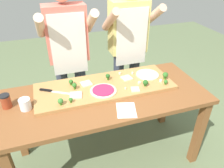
% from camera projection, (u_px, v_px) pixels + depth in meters
% --- Properties ---
extents(ground_plane, '(8.00, 8.00, 0.00)m').
position_uv_depth(ground_plane, '(107.00, 156.00, 2.30)').
color(ground_plane, '#60704C').
extents(prep_table, '(1.77, 0.75, 0.80)m').
position_uv_depth(prep_table, '(106.00, 105.00, 1.93)').
color(prep_table, brown).
rests_on(prep_table, ground).
extents(cutting_board, '(1.25, 0.46, 0.03)m').
position_uv_depth(cutting_board, '(105.00, 86.00, 1.97)').
color(cutting_board, '#B27F47').
rests_on(cutting_board, prep_table).
extents(chefs_knife, '(0.26, 0.17, 0.02)m').
position_uv_depth(chefs_knife, '(51.00, 91.00, 1.87)').
color(chefs_knife, '#B7BABF').
rests_on(chefs_knife, cutting_board).
extents(pizza_whole_beet_magenta, '(0.23, 0.23, 0.02)m').
position_uv_depth(pizza_whole_beet_magenta, '(103.00, 91.00, 1.87)').
color(pizza_whole_beet_magenta, beige).
rests_on(pizza_whole_beet_magenta, cutting_board).
extents(pizza_whole_white_garlic, '(0.22, 0.22, 0.02)m').
position_uv_depth(pizza_whole_white_garlic, '(147.00, 74.00, 2.11)').
color(pizza_whole_white_garlic, beige).
rests_on(pizza_whole_white_garlic, cutting_board).
extents(pizza_slice_far_left, '(0.11, 0.11, 0.01)m').
position_uv_depth(pizza_slice_far_left, '(86.00, 84.00, 1.97)').
color(pizza_slice_far_left, beige).
rests_on(pizza_slice_far_left, cutting_board).
extents(pizza_slice_center, '(0.09, 0.09, 0.01)m').
position_uv_depth(pizza_slice_center, '(135.00, 89.00, 1.89)').
color(pizza_slice_center, beige).
rests_on(pizza_slice_center, cutting_board).
extents(pizza_slice_near_right, '(0.12, 0.12, 0.01)m').
position_uv_depth(pizza_slice_near_right, '(76.00, 95.00, 1.81)').
color(pizza_slice_near_right, beige).
rests_on(pizza_slice_near_right, cutting_board).
extents(pizza_slice_near_left, '(0.10, 0.10, 0.01)m').
position_uv_depth(pizza_slice_near_left, '(127.00, 78.00, 2.05)').
color(pizza_slice_near_left, beige).
rests_on(pizza_slice_near_left, cutting_board).
extents(broccoli_floret_front_mid, '(0.03, 0.03, 0.05)m').
position_uv_depth(broccoli_floret_front_mid, '(71.00, 100.00, 1.72)').
color(broccoli_floret_front_mid, '#366618').
rests_on(broccoli_floret_front_mid, cutting_board).
extents(broccoli_floret_center_right, '(0.04, 0.04, 0.06)m').
position_uv_depth(broccoli_floret_center_right, '(108.00, 76.00, 2.02)').
color(broccoli_floret_center_right, '#2C5915').
rests_on(broccoli_floret_center_right, cutting_board).
extents(broccoli_floret_front_left, '(0.05, 0.05, 0.06)m').
position_uv_depth(broccoli_floret_front_left, '(145.00, 83.00, 1.93)').
color(broccoli_floret_front_left, '#2C5915').
rests_on(broccoli_floret_front_left, cutting_board).
extents(broccoli_floret_center_left, '(0.04, 0.04, 0.06)m').
position_uv_depth(broccoli_floret_center_left, '(60.00, 101.00, 1.69)').
color(broccoli_floret_center_left, '#3F7220').
rests_on(broccoli_floret_center_left, cutting_board).
extents(broccoli_floret_back_right, '(0.04, 0.04, 0.06)m').
position_uv_depth(broccoli_floret_back_right, '(74.00, 86.00, 1.88)').
color(broccoli_floret_back_right, '#366618').
rests_on(broccoli_floret_back_right, cutting_board).
extents(broccoli_floret_front_right, '(0.05, 0.05, 0.07)m').
position_uv_depth(broccoli_floret_front_right, '(165.00, 75.00, 2.03)').
color(broccoli_floret_front_right, '#366618').
rests_on(broccoli_floret_front_right, cutting_board).
extents(broccoli_floret_back_left, '(0.04, 0.04, 0.06)m').
position_uv_depth(broccoli_floret_back_left, '(71.00, 82.00, 1.94)').
color(broccoli_floret_back_left, '#366618').
rests_on(broccoli_floret_back_left, cutting_board).
extents(broccoli_floret_back_mid, '(0.04, 0.04, 0.05)m').
position_uv_depth(broccoli_floret_back_mid, '(166.00, 82.00, 1.95)').
color(broccoli_floret_back_mid, '#366618').
rests_on(broccoli_floret_back_mid, cutting_board).
extents(cheese_crumble_a, '(0.02, 0.02, 0.01)m').
position_uv_depth(cheese_crumble_a, '(125.00, 88.00, 1.90)').
color(cheese_crumble_a, silver).
rests_on(cheese_crumble_a, cutting_board).
extents(cheese_crumble_b, '(0.03, 0.03, 0.02)m').
position_uv_depth(cheese_crumble_b, '(160.00, 81.00, 2.00)').
color(cheese_crumble_b, silver).
rests_on(cheese_crumble_b, cutting_board).
extents(cheese_crumble_c, '(0.02, 0.02, 0.02)m').
position_uv_depth(cheese_crumble_c, '(120.00, 73.00, 2.13)').
color(cheese_crumble_c, silver).
rests_on(cheese_crumble_c, cutting_board).
extents(cheese_crumble_d, '(0.02, 0.02, 0.02)m').
position_uv_depth(cheese_crumble_d, '(132.00, 73.00, 2.13)').
color(cheese_crumble_d, white).
rests_on(cheese_crumble_d, cutting_board).
extents(cheese_crumble_e, '(0.02, 0.02, 0.02)m').
position_uv_depth(cheese_crumble_e, '(139.00, 83.00, 1.98)').
color(cheese_crumble_e, silver).
rests_on(cheese_crumble_e, cutting_board).
extents(flour_cup, '(0.09, 0.09, 0.09)m').
position_uv_depth(flour_cup, '(25.00, 105.00, 1.69)').
color(flour_cup, white).
rests_on(flour_cup, prep_table).
extents(sauce_jar, '(0.08, 0.08, 0.12)m').
position_uv_depth(sauce_jar, '(6.00, 101.00, 1.70)').
color(sauce_jar, '#99381E').
rests_on(sauce_jar, prep_table).
extents(recipe_note, '(0.20, 0.23, 0.00)m').
position_uv_depth(recipe_note, '(126.00, 110.00, 1.70)').
color(recipe_note, white).
rests_on(recipe_note, prep_table).
extents(cook_left, '(0.54, 0.39, 1.67)m').
position_uv_depth(cook_left, '(68.00, 51.00, 2.20)').
color(cook_left, '#333847').
rests_on(cook_left, ground).
extents(cook_right, '(0.54, 0.39, 1.67)m').
position_uv_depth(cook_right, '(128.00, 43.00, 2.37)').
color(cook_right, '#333847').
rests_on(cook_right, ground).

